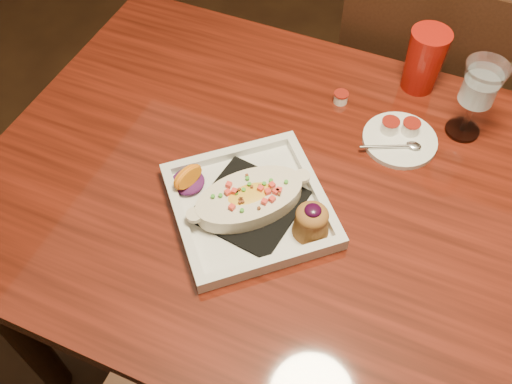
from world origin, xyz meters
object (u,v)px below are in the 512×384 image
at_px(plate, 255,204).
at_px(red_tumbler, 424,60).
at_px(chair_far, 411,92).
at_px(saucer, 399,137).
at_px(goblet, 480,88).
at_px(table, 351,237).

bearing_deg(plate, red_tumbler, 24.69).
height_order(chair_far, saucer, chair_far).
relative_size(plate, goblet, 2.22).
bearing_deg(table, plate, -154.99).
distance_m(chair_far, red_tumbler, 0.40).
height_order(table, saucer, saucer).
height_order(table, plate, plate).
distance_m(table, plate, 0.23).
distance_m(plate, red_tumbler, 0.51).
height_order(table, goblet, goblet).
distance_m(saucer, red_tumbler, 0.19).
relative_size(table, red_tumbler, 10.34).
height_order(table, chair_far, chair_far).
distance_m(table, chair_far, 0.65).
relative_size(saucer, red_tumbler, 1.07).
xyz_separation_m(goblet, saucer, (-0.12, -0.08, -0.11)).
relative_size(chair_far, red_tumbler, 6.41).
xyz_separation_m(chair_far, saucer, (0.02, -0.43, 0.25)).
relative_size(goblet, saucer, 1.15).
distance_m(goblet, red_tumbler, 0.17).
relative_size(table, chair_far, 1.61).
bearing_deg(chair_far, saucer, 93.30).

